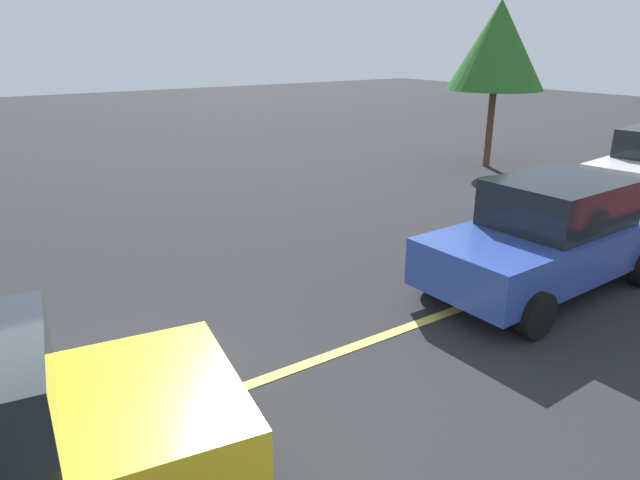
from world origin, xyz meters
TOP-DOWN VIEW (x-y plane):
  - ground_plane at (0.00, 0.00)m, footprint 80.00×80.00m
  - lane_marking_centre at (3.00, 0.00)m, footprint 28.00×0.16m
  - car_blue_behind_van at (6.64, -0.19)m, footprint 4.24×2.05m
  - tree_left_verge at (13.09, 6.35)m, footprint 2.80×2.80m

SIDE VIEW (x-z plane):
  - ground_plane at x=0.00m, z-range 0.00..0.00m
  - lane_marking_centre at x=3.00m, z-range 0.00..0.01m
  - car_blue_behind_van at x=6.64m, z-range -0.01..1.70m
  - tree_left_verge at x=13.09m, z-range 1.13..5.90m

